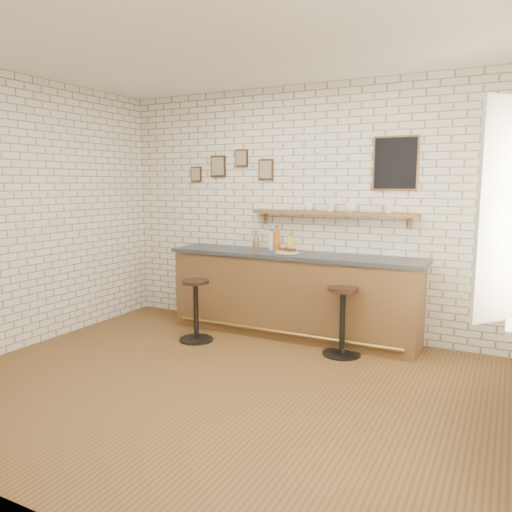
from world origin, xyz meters
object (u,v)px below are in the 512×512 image
object	(u,v)px
bitters_bottle_brown	(256,242)
bitters_bottle_amber	(277,240)
ciabatta_sandwich	(288,248)
bitters_bottle_white	(271,242)
bar_stool_right	(342,319)
sandwich_plate	(287,252)
bar_stool_left	(196,308)
shelf_cup_d	(389,209)
bar_counter	(292,294)
condiment_bottle_yellow	(290,244)
shelf_cup_c	(351,208)
shelf_cup_b	(330,208)
shelf_cup_a	(308,207)

from	to	relation	value
bitters_bottle_brown	bitters_bottle_amber	distance (m)	0.29
ciabatta_sandwich	bitters_bottle_white	xyz separation A→B (m)	(-0.29, 0.15, 0.05)
ciabatta_sandwich	bar_stool_right	world-z (taller)	ciabatta_sandwich
sandwich_plate	ciabatta_sandwich	distance (m)	0.05
bar_stool_right	ciabatta_sandwich	bearing A→B (deg)	153.99
bar_stool_left	shelf_cup_d	world-z (taller)	shelf_cup_d
bar_counter	condiment_bottle_yellow	world-z (taller)	condiment_bottle_yellow
condiment_bottle_yellow	shelf_cup_c	distance (m)	0.87
shelf_cup_c	bitters_bottle_white	bearing A→B (deg)	97.79
bitters_bottle_brown	condiment_bottle_yellow	size ratio (longest dim) A/B	1.08
bar_counter	sandwich_plate	world-z (taller)	sandwich_plate
ciabatta_sandwich	shelf_cup_b	bearing A→B (deg)	24.91
bitters_bottle_amber	shelf_cup_c	size ratio (longest dim) A/B	2.23
bar_counter	shelf_cup_c	size ratio (longest dim) A/B	22.75
bar_stool_right	shelf_cup_a	size ratio (longest dim) A/B	6.18
condiment_bottle_yellow	shelf_cup_b	bearing A→B (deg)	6.60
bitters_bottle_white	shelf_cup_a	size ratio (longest dim) A/B	2.08
bar_stool_right	shelf_cup_a	distance (m)	1.45
shelf_cup_b	bitters_bottle_amber	bearing A→B (deg)	110.92
condiment_bottle_yellow	bitters_bottle_brown	bearing A→B (deg)	180.00
ciabatta_sandwich	shelf_cup_b	distance (m)	0.69
ciabatta_sandwich	bitters_bottle_white	size ratio (longest dim) A/B	0.98
bitters_bottle_brown	shelf_cup_b	bearing A→B (deg)	3.38
ciabatta_sandwich	condiment_bottle_yellow	world-z (taller)	condiment_bottle_yellow
bitters_bottle_brown	bar_stool_right	xyz separation A→B (m)	(1.32, -0.55, -0.70)
ciabatta_sandwich	shelf_cup_b	xyz separation A→B (m)	(0.45, 0.21, 0.48)
bitters_bottle_white	condiment_bottle_yellow	bearing A→B (deg)	-0.00
bitters_bottle_white	bar_stool_right	bearing A→B (deg)	-26.43
condiment_bottle_yellow	shelf_cup_d	xyz separation A→B (m)	(1.16, 0.06, 0.45)
bar_stool_right	shelf_cup_b	world-z (taller)	shelf_cup_b
sandwich_plate	ciabatta_sandwich	bearing A→B (deg)	0.00
shelf_cup_a	bitters_bottle_amber	bearing A→B (deg)	167.76
condiment_bottle_yellow	bar_stool_left	bearing A→B (deg)	-133.89
bitters_bottle_brown	bitters_bottle_white	bearing A→B (deg)	0.00
ciabatta_sandwich	bitters_bottle_amber	bearing A→B (deg)	145.04
bitters_bottle_brown	condiment_bottle_yellow	bearing A→B (deg)	-0.00
bar_counter	bitters_bottle_white	xyz separation A→B (m)	(-0.35, 0.14, 0.61)
bar_counter	bitters_bottle_white	size ratio (longest dim) A/B	12.41
bitters_bottle_white	shelf_cup_d	xyz separation A→B (m)	(1.42, 0.06, 0.43)
bar_counter	ciabatta_sandwich	bearing A→B (deg)	-173.46
shelf_cup_c	sandwich_plate	bearing A→B (deg)	110.87
shelf_cup_d	bar_stool_right	bearing A→B (deg)	-131.50
ciabatta_sandwich	bar_stool_left	bearing A→B (deg)	-140.78
condiment_bottle_yellow	shelf_cup_c	world-z (taller)	shelf_cup_c
bitters_bottle_white	condiment_bottle_yellow	xyz separation A→B (m)	(0.25, -0.00, -0.01)
shelf_cup_a	shelf_cup_b	xyz separation A→B (m)	(0.27, 0.00, -0.00)
ciabatta_sandwich	condiment_bottle_yellow	distance (m)	0.16
bar_stool_left	shelf_cup_a	bearing A→B (deg)	41.35
bitters_bottle_amber	condiment_bottle_yellow	world-z (taller)	bitters_bottle_amber
ciabatta_sandwich	bar_stool_right	bearing A→B (deg)	-26.01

